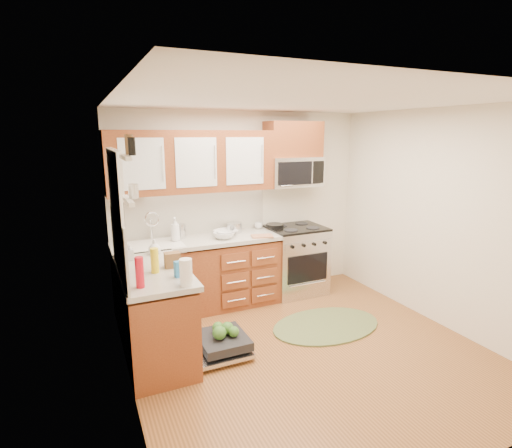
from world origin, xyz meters
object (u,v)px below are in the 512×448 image
sink (156,254)px  bowl_b (224,235)px  upper_cabinets (192,162)px  skillet (275,226)px  cup (258,226)px  paper_towel_roll (186,272)px  range (296,260)px  rug (326,325)px  cutting_board (262,236)px  microwave (293,172)px  bowl_a (226,233)px  stock_pot (234,227)px  dishwasher (219,345)px

sink → bowl_b: bearing=-5.4°
upper_cabinets → skillet: (1.12, -0.04, -0.90)m
cup → paper_towel_roll: bearing=-131.0°
cup → skillet: bearing=-28.9°
range → paper_towel_roll: bearing=-143.1°
rug → cutting_board: 1.34m
skillet → paper_towel_roll: paper_towel_roll is taller
microwave → bowl_a: microwave is taller
rug → stock_pot: bearing=118.0°
bowl_b → cup: 0.69m
sink → dishwasher: bearing=-70.8°
skillet → bowl_a: same height
microwave → bowl_b: bearing=-169.2°
bowl_b → cutting_board: bearing=-14.4°
microwave → sink: 2.13m
sink → dishwasher: (0.39, -1.12, -0.70)m
bowl_a → stock_pot: bearing=34.5°
rug → cup: size_ratio=11.98×
range → paper_towel_roll: size_ratio=3.99×
rug → dishwasher: bearing=-177.8°
range → stock_pot: size_ratio=4.49×
stock_pot → bowl_b: 0.35m
cutting_board → bowl_b: bowl_b is taller
dishwasher → cutting_board: size_ratio=2.60×
rug → bowl_b: bearing=132.3°
sink → bowl_b: bowl_b is taller
microwave → paper_towel_roll: (-1.93, -1.57, -0.66)m
stock_pot → range: bearing=-11.2°
rug → cup: 1.64m
range → sink: 1.96m
cutting_board → paper_towel_roll: 1.80m
upper_cabinets → range: (1.41, -0.15, -1.40)m
range → bowl_a: 1.13m
microwave → sink: microwave is taller
sink → dishwasher: 1.38m
skillet → cutting_board: bearing=-137.2°
microwave → cup: microwave is taller
cutting_board → dishwasher: bearing=-134.8°
sink → stock_pot: 1.10m
microwave → skillet: (-0.28, -0.01, -0.73)m
sink → paper_towel_roll: bearing=-90.0°
range → cup: size_ratio=8.53×
microwave → rug: 2.08m
cutting_board → cup: (0.15, 0.43, 0.03)m
sink → skillet: bearing=4.1°
bowl_b → paper_towel_roll: bearing=-121.5°
microwave → skillet: 0.78m
range → paper_towel_roll: paper_towel_roll is taller
upper_cabinets → stock_pot: size_ratio=9.69×
dishwasher → paper_towel_roll: 1.07m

